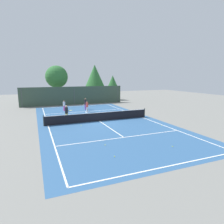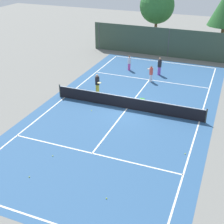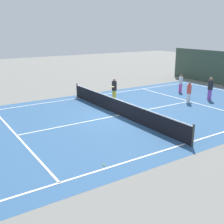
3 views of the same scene
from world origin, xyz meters
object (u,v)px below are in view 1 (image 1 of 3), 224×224
object	(u,v)px
tennis_ball_1	(81,126)
tennis_ball_2	(162,125)
tennis_ball_4	(173,146)
player_2	(67,113)
player_3	(87,106)
player_1	(64,105)
tennis_ball_6	(114,157)
tennis_ball_5	(89,118)
ball_crate	(102,117)
tennis_ball_0	(129,118)
tennis_ball_3	(105,145)
player_0	(85,104)

from	to	relation	value
tennis_ball_1	tennis_ball_2	distance (m)	8.22
tennis_ball_1	tennis_ball_4	world-z (taller)	same
player_2	player_3	bearing A→B (deg)	50.30
player_1	tennis_ball_1	size ratio (longest dim) A/B	23.16
tennis_ball_1	tennis_ball_6	world-z (taller)	same
tennis_ball_4	tennis_ball_5	distance (m)	11.89
player_3	tennis_ball_1	distance (m)	7.91
ball_crate	tennis_ball_5	xyz separation A→B (m)	(-1.45, 0.50, -0.15)
tennis_ball_2	tennis_ball_6	xyz separation A→B (m)	(-7.49, -5.30, 0.00)
tennis_ball_0	tennis_ball_3	size ratio (longest dim) A/B	1.00
tennis_ball_2	tennis_ball_4	xyz separation A→B (m)	(-2.96, -5.26, 0.00)
player_3	tennis_ball_1	xyz separation A→B (m)	(-2.60, -7.43, -0.75)
player_2	tennis_ball_2	xyz separation A→B (m)	(8.56, -6.21, -0.85)
tennis_ball_1	tennis_ball_4	size ratio (longest dim) A/B	1.00
player_1	tennis_ball_5	xyz separation A→B (m)	(1.97, -6.35, -0.75)
tennis_ball_6	tennis_ball_5	bearing A→B (deg)	82.31
tennis_ball_3	tennis_ball_4	distance (m)	4.84
tennis_ball_3	tennis_ball_5	xyz separation A→B (m)	(1.39, 9.40, 0.00)
ball_crate	tennis_ball_4	size ratio (longest dim) A/B	6.45
tennis_ball_6	tennis_ball_0	bearing A→B (deg)	58.35
tennis_ball_4	ball_crate	bearing A→B (deg)	97.85
tennis_ball_1	tennis_ball_4	bearing A→B (deg)	-60.49
tennis_ball_0	tennis_ball_4	xyz separation A→B (m)	(-1.59, -9.89, 0.00)
player_2	tennis_ball_4	size ratio (longest dim) A/B	25.96
tennis_ball_2	tennis_ball_5	xyz separation A→B (m)	(-5.93, 6.25, 0.00)
player_3	tennis_ball_6	xyz separation A→B (m)	(-2.44, -15.75, -0.75)
player_0	tennis_ball_2	size ratio (longest dim) A/B	26.28
player_1	tennis_ball_1	distance (m)	9.62
tennis_ball_1	player_2	bearing A→B (deg)	105.96
player_3	tennis_ball_6	world-z (taller)	player_3
player_3	tennis_ball_5	bearing A→B (deg)	-101.91
player_1	tennis_ball_4	distance (m)	18.54
player_0	tennis_ball_1	bearing A→B (deg)	-107.06
player_1	tennis_ball_0	xyz separation A→B (m)	(6.53, -7.97, -0.75)
tennis_ball_2	player_2	bearing A→B (deg)	144.03
tennis_ball_2	ball_crate	bearing A→B (deg)	127.91
player_2	tennis_ball_5	xyz separation A→B (m)	(2.63, 0.04, -0.85)
tennis_ball_0	tennis_ball_6	size ratio (longest dim) A/B	1.00
ball_crate	tennis_ball_5	bearing A→B (deg)	161.03
player_2	tennis_ball_1	bearing A→B (deg)	-74.04
tennis_ball_0	tennis_ball_3	world-z (taller)	same
tennis_ball_4	tennis_ball_6	size ratio (longest dim) A/B	1.00
player_2	tennis_ball_5	bearing A→B (deg)	0.85
tennis_ball_3	tennis_ball_6	xyz separation A→B (m)	(-0.17, -2.15, 0.00)
tennis_ball_3	tennis_ball_6	size ratio (longest dim) A/B	1.00
tennis_ball_3	player_2	bearing A→B (deg)	97.55
player_0	player_3	world-z (taller)	player_0
player_3	tennis_ball_4	size ratio (longest dim) A/B	23.05
tennis_ball_1	ball_crate	bearing A→B (deg)	40.91
tennis_ball_3	player_0	bearing A→B (deg)	80.65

